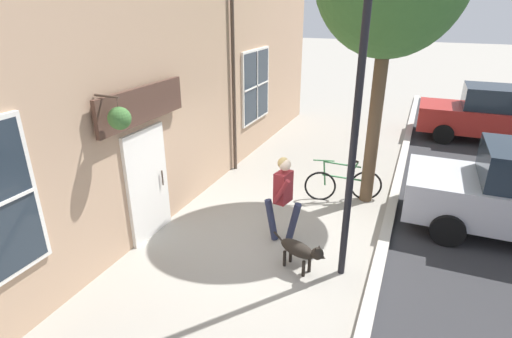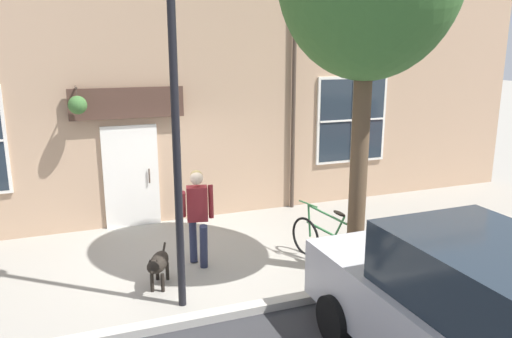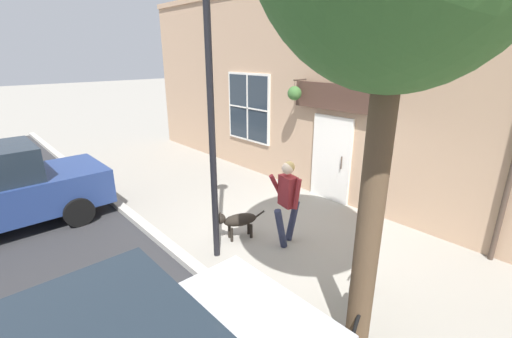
# 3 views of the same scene
# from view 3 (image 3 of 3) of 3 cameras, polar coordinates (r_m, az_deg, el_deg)

# --- Properties ---
(ground_plane) EXTENTS (90.00, 90.00, 0.00)m
(ground_plane) POSITION_cam_3_polar(r_m,az_deg,el_deg) (7.00, 5.62, -11.29)
(ground_plane) COLOR gray
(storefront_facade) EXTENTS (0.95, 18.00, 5.24)m
(storefront_facade) POSITION_cam_3_polar(r_m,az_deg,el_deg) (8.02, 17.93, 11.58)
(storefront_facade) COLOR tan
(storefront_facade) RESTS_ON ground_plane
(pedestrian_walking) EXTENTS (0.72, 0.61, 1.66)m
(pedestrian_walking) POSITION_cam_3_polar(r_m,az_deg,el_deg) (6.36, 5.28, -4.48)
(pedestrian_walking) COLOR #282D47
(pedestrian_walking) RESTS_ON ground_plane
(dog_on_leash) EXTENTS (1.03, 0.49, 0.62)m
(dog_on_leash) POSITION_cam_3_polar(r_m,az_deg,el_deg) (6.77, -3.19, -8.53)
(dog_on_leash) COLOR black
(dog_on_leash) RESTS_ON ground_plane
(leaning_bicycle) EXTENTS (1.64, 0.66, 1.00)m
(leaning_bicycle) POSITION_cam_3_polar(r_m,az_deg,el_deg) (5.11, 17.82, -19.77)
(leaning_bicycle) COLOR black
(leaning_bicycle) RESTS_ON ground_plane
(street_lamp) EXTENTS (0.32, 0.32, 5.11)m
(street_lamp) POSITION_cam_3_polar(r_m,az_deg,el_deg) (5.47, -7.83, 16.75)
(street_lamp) COLOR black
(street_lamp) RESTS_ON ground_plane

